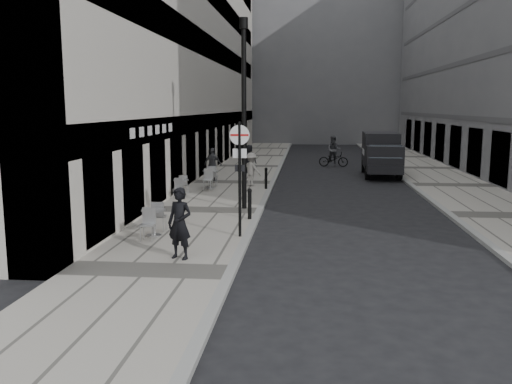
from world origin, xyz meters
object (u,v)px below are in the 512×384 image
at_px(walking_man, 180,223).
at_px(lamppost, 244,105).
at_px(cyclist, 334,155).
at_px(panel_van, 381,152).
at_px(sign_post, 240,164).

xyz_separation_m(walking_man, lamppost, (0.82, 7.06, 3.00)).
bearing_deg(cyclist, lamppost, -97.29).
bearing_deg(lamppost, cyclist, 75.57).
bearing_deg(panel_van, lamppost, -117.70).
height_order(lamppost, cyclist, lamppost).
bearing_deg(cyclist, walking_man, -94.95).
bearing_deg(sign_post, lamppost, 93.86).
relative_size(sign_post, lamppost, 0.49).
distance_m(sign_post, lamppost, 4.86).
bearing_deg(panel_van, walking_man, -109.51).
xyz_separation_m(walking_man, cyclist, (4.94, 23.05, -0.23)).
distance_m(panel_van, cyclist, 5.26).
bearing_deg(sign_post, cyclist, 78.54).
xyz_separation_m(lamppost, cyclist, (4.11, 15.99, -3.23)).
xyz_separation_m(sign_post, panel_van, (6.21, 15.91, -0.93)).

